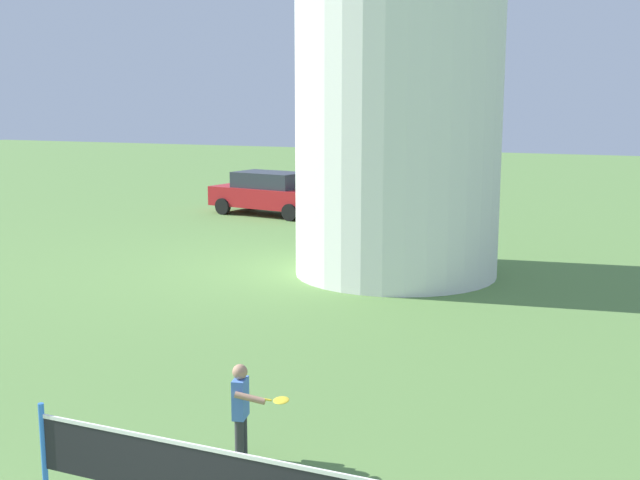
% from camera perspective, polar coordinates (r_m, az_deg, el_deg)
% --- Properties ---
extents(player_far, '(0.75, 0.38, 1.16)m').
position_cam_1_polar(player_far, '(9.35, -5.57, -11.81)').
color(player_far, '#333338').
rests_on(player_far, ground_plane).
extents(parked_car_red, '(4.57, 2.41, 1.56)m').
position_cam_1_polar(parked_car_red, '(28.93, -3.66, 3.41)').
color(parked_car_red, red).
rests_on(parked_car_red, ground_plane).
extents(parked_car_blue, '(4.08, 2.29, 1.56)m').
position_cam_1_polar(parked_car_blue, '(27.25, 4.73, 2.98)').
color(parked_car_blue, '#334C99').
rests_on(parked_car_blue, ground_plane).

